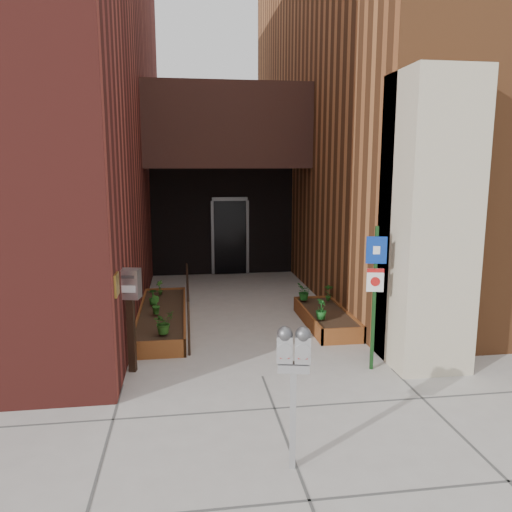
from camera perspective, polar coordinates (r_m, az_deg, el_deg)
name	(u,v)px	position (r m, az deg, el deg)	size (l,w,h in m)	color
ground	(262,376)	(7.53, 0.73, -13.60)	(80.00, 80.00, 0.00)	#9E9991
architecture	(215,92)	(13.87, -4.66, 18.17)	(20.00, 14.60, 10.00)	maroon
planter_left	(162,318)	(9.96, -10.65, -6.98)	(0.90, 3.60, 0.30)	brown
planter_right	(326,319)	(9.84, 8.03, -7.11)	(0.80, 2.20, 0.30)	brown
handrail	(188,287)	(9.74, -7.83, -3.55)	(0.04, 3.34, 0.90)	black
parking_meter	(294,360)	(5.02, 4.33, -11.73)	(0.35, 0.19, 1.51)	#A4A4A7
sign_post	(375,283)	(7.57, 13.43, -3.02)	(0.30, 0.10, 2.19)	#133615
payment_dropbox	(130,298)	(7.58, -14.22, -4.70)	(0.35, 0.29, 1.57)	black
shrub_left_a	(163,322)	(8.49, -10.54, -7.46)	(0.35, 0.35, 0.38)	#245418
shrub_left_b	(155,305)	(9.63, -11.43, -5.51)	(0.19, 0.19, 0.34)	#25631C
shrub_left_c	(153,297)	(10.27, -11.66, -4.59)	(0.18, 0.18, 0.32)	#1E5418
shrub_left_d	(160,287)	(11.03, -10.94, -3.55)	(0.17, 0.17, 0.32)	#295E1A
shrub_right_a	(321,309)	(9.20, 7.47, -6.03)	(0.21, 0.21, 0.37)	#1A5C1F
shrub_right_b	(329,292)	(10.44, 8.30, -4.15)	(0.19, 0.19, 0.35)	#225F1B
shrub_right_c	(304,292)	(10.43, 5.52, -4.08)	(0.32, 0.32, 0.36)	#175119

